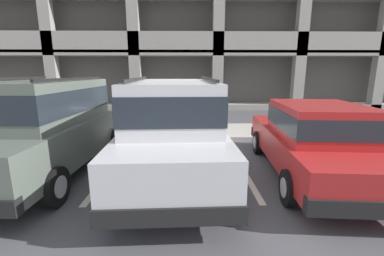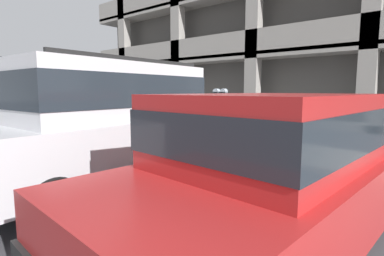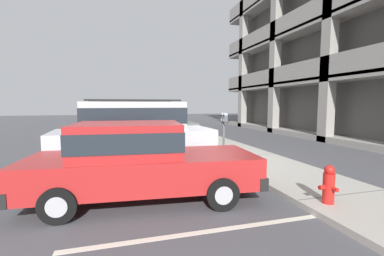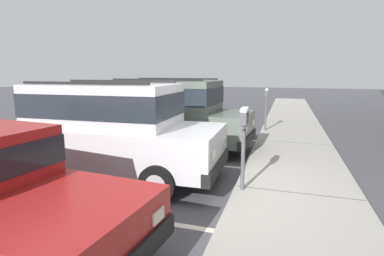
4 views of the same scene
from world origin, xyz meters
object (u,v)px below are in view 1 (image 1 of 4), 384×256
object	(u,v)px
parking_meter_near	(184,102)
fire_hydrant	(308,124)
red_sedan	(46,123)
silver_suv	(173,125)
parking_garage	(210,17)
dark_hatchback	(314,138)

from	to	relation	value
parking_meter_near	fire_hydrant	xyz separation A→B (m)	(4.14, 0.30, -0.77)
red_sedan	parking_meter_near	distance (m)	3.87
silver_suv	parking_meter_near	size ratio (longest dim) A/B	3.23
parking_garage	fire_hydrant	size ratio (longest dim) A/B	45.71
parking_garage	fire_hydrant	world-z (taller)	parking_garage
silver_suv	red_sedan	bearing A→B (deg)	172.50
silver_suv	red_sedan	distance (m)	2.71
red_sedan	parking_garage	world-z (taller)	parking_garage
dark_hatchback	fire_hydrant	distance (m)	3.57
silver_suv	parking_meter_near	distance (m)	2.87
dark_hatchback	parking_garage	distance (m)	15.74
red_sedan	dark_hatchback	world-z (taller)	red_sedan
silver_suv	dark_hatchback	xyz separation A→B (m)	(2.86, -0.09, -0.27)
red_sedan	dark_hatchback	distance (m)	5.58
red_sedan	dark_hatchback	xyz separation A→B (m)	(5.56, -0.36, -0.27)
silver_suv	parking_garage	xyz separation A→B (m)	(2.00, 14.73, 4.95)
silver_suv	parking_garage	world-z (taller)	parking_garage
fire_hydrant	parking_garage	bearing A→B (deg)	101.29
parking_meter_near	fire_hydrant	size ratio (longest dim) A/B	2.14
parking_meter_near	parking_garage	bearing A→B (deg)	81.26
silver_suv	fire_hydrant	distance (m)	5.38
silver_suv	parking_garage	size ratio (longest dim) A/B	0.15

